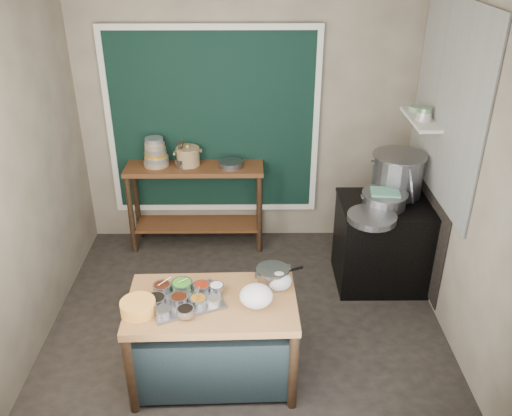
{
  "coord_description": "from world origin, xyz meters",
  "views": [
    {
      "loc": [
        0.05,
        -3.96,
        3.22
      ],
      "look_at": [
        0.09,
        0.25,
        0.99
      ],
      "focal_mm": 38.0,
      "sensor_mm": 36.0,
      "label": 1
    }
  ],
  "objects_px": {
    "prep_table": "(214,340)",
    "stove_block": "(384,244)",
    "ceramic_crock": "(188,157)",
    "stock_pot": "(397,174)",
    "steamer": "(384,200)",
    "utensil_cup": "(182,162)",
    "yellow_basin": "(138,307)",
    "saucepan": "(273,276)",
    "condiment_tray": "(186,301)",
    "back_counter": "(197,206)"
  },
  "relations": [
    {
      "from": "yellow_basin",
      "to": "steamer",
      "type": "xyz_separation_m",
      "value": [
        2.04,
        1.37,
        0.15
      ]
    },
    {
      "from": "steamer",
      "to": "utensil_cup",
      "type": "bearing_deg",
      "value": 157.98
    },
    {
      "from": "utensil_cup",
      "to": "stove_block",
      "type": "bearing_deg",
      "value": -19.74
    },
    {
      "from": "ceramic_crock",
      "to": "steamer",
      "type": "xyz_separation_m",
      "value": [
        1.89,
        -0.83,
        -0.09
      ]
    },
    {
      "from": "condiment_tray",
      "to": "yellow_basin",
      "type": "bearing_deg",
      "value": -160.81
    },
    {
      "from": "condiment_tray",
      "to": "yellow_basin",
      "type": "height_order",
      "value": "yellow_basin"
    },
    {
      "from": "stock_pot",
      "to": "yellow_basin",
      "type": "bearing_deg",
      "value": -143.41
    },
    {
      "from": "stove_block",
      "to": "steamer",
      "type": "height_order",
      "value": "steamer"
    },
    {
      "from": "utensil_cup",
      "to": "steamer",
      "type": "distance_m",
      "value": 2.11
    },
    {
      "from": "ceramic_crock",
      "to": "stock_pot",
      "type": "relative_size",
      "value": 0.5
    },
    {
      "from": "condiment_tray",
      "to": "stove_block",
      "type": "bearing_deg",
      "value": 36.44
    },
    {
      "from": "ceramic_crock",
      "to": "steamer",
      "type": "bearing_deg",
      "value": -23.65
    },
    {
      "from": "utensil_cup",
      "to": "stock_pot",
      "type": "xyz_separation_m",
      "value": [
        2.13,
        -0.52,
        0.09
      ]
    },
    {
      "from": "yellow_basin",
      "to": "steamer",
      "type": "distance_m",
      "value": 2.46
    },
    {
      "from": "stove_block",
      "to": "utensil_cup",
      "type": "distance_m",
      "value": 2.23
    },
    {
      "from": "saucepan",
      "to": "stock_pot",
      "type": "xyz_separation_m",
      "value": [
        1.24,
        1.3,
        0.26
      ]
    },
    {
      "from": "utensil_cup",
      "to": "back_counter",
      "type": "bearing_deg",
      "value": 0.8
    },
    {
      "from": "prep_table",
      "to": "yellow_basin",
      "type": "bearing_deg",
      "value": -167.24
    },
    {
      "from": "prep_table",
      "to": "stove_block",
      "type": "height_order",
      "value": "stove_block"
    },
    {
      "from": "ceramic_crock",
      "to": "steamer",
      "type": "height_order",
      "value": "ceramic_crock"
    },
    {
      "from": "yellow_basin",
      "to": "utensil_cup",
      "type": "height_order",
      "value": "utensil_cup"
    },
    {
      "from": "prep_table",
      "to": "stove_block",
      "type": "distance_m",
      "value": 2.06
    },
    {
      "from": "prep_table",
      "to": "stove_block",
      "type": "bearing_deg",
      "value": 37.77
    },
    {
      "from": "steamer",
      "to": "stove_block",
      "type": "bearing_deg",
      "value": 41.65
    },
    {
      "from": "prep_table",
      "to": "ceramic_crock",
      "type": "relative_size",
      "value": 4.83
    },
    {
      "from": "prep_table",
      "to": "ceramic_crock",
      "type": "xyz_separation_m",
      "value": [
        -0.37,
        2.06,
        0.66
      ]
    },
    {
      "from": "back_counter",
      "to": "stock_pot",
      "type": "relative_size",
      "value": 2.8
    },
    {
      "from": "steamer",
      "to": "back_counter",
      "type": "bearing_deg",
      "value": 156.53
    },
    {
      "from": "yellow_basin",
      "to": "steamer",
      "type": "height_order",
      "value": "steamer"
    },
    {
      "from": "saucepan",
      "to": "condiment_tray",
      "type": "bearing_deg",
      "value": 175.49
    },
    {
      "from": "stove_block",
      "to": "utensil_cup",
      "type": "xyz_separation_m",
      "value": [
        -2.03,
        0.73,
        0.57
      ]
    },
    {
      "from": "saucepan",
      "to": "prep_table",
      "type": "bearing_deg",
      "value": -179.24
    },
    {
      "from": "saucepan",
      "to": "utensil_cup",
      "type": "xyz_separation_m",
      "value": [
        -0.89,
        1.82,
        0.17
      ]
    },
    {
      "from": "prep_table",
      "to": "utensil_cup",
      "type": "xyz_separation_m",
      "value": [
        -0.43,
        2.03,
        0.62
      ]
    },
    {
      "from": "back_counter",
      "to": "saucepan",
      "type": "bearing_deg",
      "value": -67.4
    },
    {
      "from": "yellow_basin",
      "to": "utensil_cup",
      "type": "xyz_separation_m",
      "value": [
        0.08,
        2.16,
        0.2
      ]
    },
    {
      "from": "stove_block",
      "to": "stock_pot",
      "type": "bearing_deg",
      "value": 64.71
    },
    {
      "from": "yellow_basin",
      "to": "saucepan",
      "type": "relative_size",
      "value": 0.98
    },
    {
      "from": "utensil_cup",
      "to": "condiment_tray",
      "type": "bearing_deg",
      "value": -83.07
    },
    {
      "from": "stove_block",
      "to": "condiment_tray",
      "type": "xyz_separation_m",
      "value": [
        -1.78,
        -1.32,
        0.34
      ]
    },
    {
      "from": "yellow_basin",
      "to": "stock_pot",
      "type": "bearing_deg",
      "value": 36.59
    },
    {
      "from": "back_counter",
      "to": "ceramic_crock",
      "type": "distance_m",
      "value": 0.57
    },
    {
      "from": "back_counter",
      "to": "condiment_tray",
      "type": "bearing_deg",
      "value": -86.68
    },
    {
      "from": "ceramic_crock",
      "to": "stock_pot",
      "type": "height_order",
      "value": "stock_pot"
    },
    {
      "from": "stove_block",
      "to": "yellow_basin",
      "type": "relative_size",
      "value": 3.57
    },
    {
      "from": "stock_pot",
      "to": "steamer",
      "type": "distance_m",
      "value": 0.35
    },
    {
      "from": "condiment_tray",
      "to": "utensil_cup",
      "type": "distance_m",
      "value": 2.07
    },
    {
      "from": "condiment_tray",
      "to": "stock_pot",
      "type": "bearing_deg",
      "value": 39.05
    },
    {
      "from": "back_counter",
      "to": "steamer",
      "type": "height_order",
      "value": "steamer"
    },
    {
      "from": "prep_table",
      "to": "ceramic_crock",
      "type": "height_order",
      "value": "ceramic_crock"
    }
  ]
}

